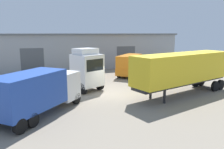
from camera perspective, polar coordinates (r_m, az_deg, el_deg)
name	(u,v)px	position (r m, az deg, el deg)	size (l,w,h in m)	color
ground_plane	(110,94)	(20.99, -0.49, -5.04)	(60.00, 60.00, 0.00)	gray
warehouse_building	(78,50)	(37.57, -8.86, 6.24)	(33.42, 7.94, 5.66)	#93999E
tractor_unit_white	(84,70)	(22.18, -7.27, 1.05)	(5.14, 6.76, 4.25)	silver
container_trailer_black	(184,68)	(21.25, 18.26, 1.52)	(11.34, 5.60, 3.90)	yellow
box_truck_white	(39,90)	(16.13, -18.57, -3.94)	(6.48, 6.87, 3.13)	silver
delivery_van_orange	(129,65)	(29.45, 4.49, 2.54)	(4.91, 5.12, 2.83)	orange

